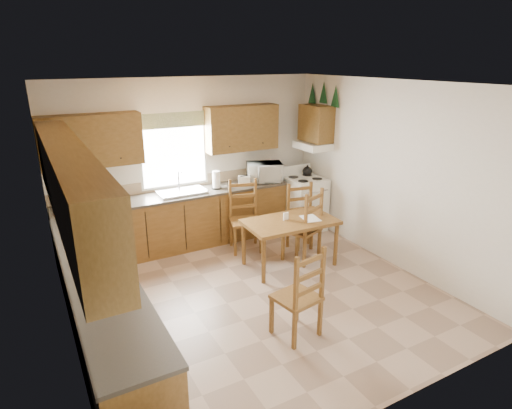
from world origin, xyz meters
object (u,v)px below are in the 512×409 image
chair_far_left (304,219)px  chair_far_right (245,217)px  stove (304,204)px  microwave (265,172)px  chair_near_left (297,292)px  chair_near_right (302,225)px  dining_table (290,243)px

chair_far_left → chair_far_right: size_ratio=0.95×
chair_far_left → stove: bearing=64.1°
microwave → chair_near_left: microwave is taller
microwave → chair_far_right: 1.04m
chair_far_left → chair_near_left: bearing=-117.3°
chair_near_left → chair_near_right: 1.93m
stove → chair_near_left: chair_near_left is taller
stove → chair_near_right: 1.28m
chair_near_right → chair_far_left: 0.34m
microwave → dining_table: size_ratio=0.41×
chair_far_right → chair_near_left: bearing=-87.5°
dining_table → chair_near_right: (0.26, 0.07, 0.21)m
microwave → chair_near_left: size_ratio=0.51×
stove → chair_far_left: (-0.55, -0.76, 0.07)m
chair_near_left → stove: bearing=-136.5°
chair_far_right → dining_table: bearing=-51.5°
chair_near_left → chair_far_left: size_ratio=1.01×
microwave → chair_far_left: bearing=-62.4°
stove → chair_far_right: chair_far_right is taller
dining_table → chair_near_left: bearing=-118.6°
microwave → chair_near_right: microwave is taller
microwave → chair_near_left: bearing=-92.5°
dining_table → chair_far_right: chair_far_right is taller
chair_near_right → microwave: bearing=-115.6°
chair_near_right → chair_far_right: size_ratio=1.00×
chair_near_right → chair_far_right: (-0.59, 0.73, -0.00)m
chair_near_left → chair_far_left: chair_near_left is taller
dining_table → chair_near_right: bearing=17.3°
stove → chair_near_left: (-1.91, -2.57, 0.07)m
stove → chair_far_left: size_ratio=0.87×
stove → dining_table: bearing=-134.0°
chair_far_right → microwave: bearing=56.6°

